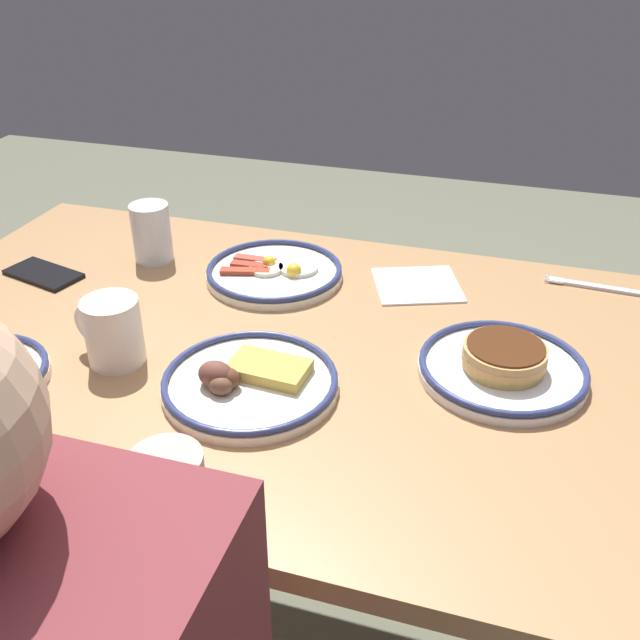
% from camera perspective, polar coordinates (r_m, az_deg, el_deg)
% --- Properties ---
extents(dining_table, '(1.35, 0.84, 0.75)m').
position_cam_1_polar(dining_table, '(1.21, -3.58, -6.88)').
color(dining_table, '#A67B4F').
rests_on(dining_table, ground_plane).
extents(plate_near_main, '(0.25, 0.25, 0.04)m').
position_cam_1_polar(plate_near_main, '(1.33, -3.65, 3.86)').
color(plate_near_main, silver).
rests_on(plate_near_main, dining_table).
extents(plate_center_pancakes, '(0.25, 0.25, 0.05)m').
position_cam_1_polar(plate_center_pancakes, '(1.03, -5.69, -4.86)').
color(plate_center_pancakes, silver).
rests_on(plate_center_pancakes, dining_table).
extents(plate_far_side, '(0.25, 0.25, 0.05)m').
position_cam_1_polar(plate_far_side, '(1.08, 14.36, -3.50)').
color(plate_far_side, white).
rests_on(plate_far_side, dining_table).
extents(coffee_mug, '(0.12, 0.09, 0.10)m').
position_cam_1_polar(coffee_mug, '(1.11, -16.24, -0.79)').
color(coffee_mug, white).
rests_on(coffee_mug, dining_table).
extents(drinking_glass, '(0.07, 0.07, 0.11)m').
position_cam_1_polar(drinking_glass, '(1.42, -13.23, 6.57)').
color(drinking_glass, silver).
rests_on(drinking_glass, dining_table).
extents(cell_phone, '(0.16, 0.11, 0.01)m').
position_cam_1_polar(cell_phone, '(1.43, -21.16, 3.44)').
color(cell_phone, black).
rests_on(cell_phone, dining_table).
extents(paper_napkin, '(0.19, 0.19, 0.00)m').
position_cam_1_polar(paper_napkin, '(1.31, 7.74, 2.78)').
color(paper_napkin, white).
rests_on(paper_napkin, dining_table).
extents(fork_near, '(0.18, 0.03, 0.01)m').
position_cam_1_polar(fork_near, '(1.39, 21.17, 2.48)').
color(fork_near, silver).
rests_on(fork_near, dining_table).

